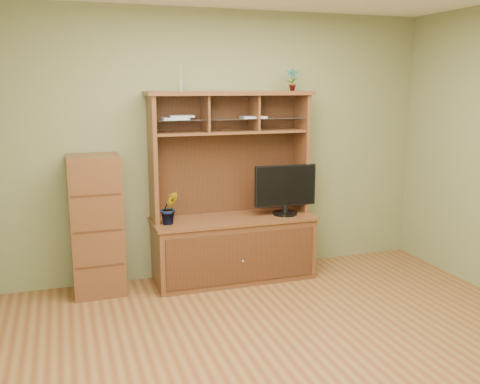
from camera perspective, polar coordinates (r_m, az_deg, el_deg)
name	(u,v)px	position (r m, az deg, el deg)	size (l,w,h in m)	color
room	(306,176)	(3.68, 7.07, 1.74)	(4.54, 4.04, 2.74)	brown
media_hutch	(233,229)	(5.44, -0.78, -3.96)	(1.66, 0.61, 1.90)	#482514
monitor	(285,189)	(5.46, 4.87, 0.36)	(0.65, 0.25, 0.51)	black
orchid_plant	(170,208)	(5.14, -7.53, -1.68)	(0.18, 0.14, 0.32)	#24501B
top_plant	(292,80)	(5.56, 5.57, 11.85)	(0.12, 0.08, 0.22)	#2A6924
reed_diffuser	(181,81)	(5.20, -6.34, 11.72)	(0.05, 0.05, 0.25)	silver
magazines	(203,117)	(5.25, -3.95, 7.95)	(1.05, 0.20, 0.04)	#B4B4B9
side_cabinet	(97,225)	(5.21, -15.05, -3.45)	(0.47, 0.43, 1.33)	#482514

